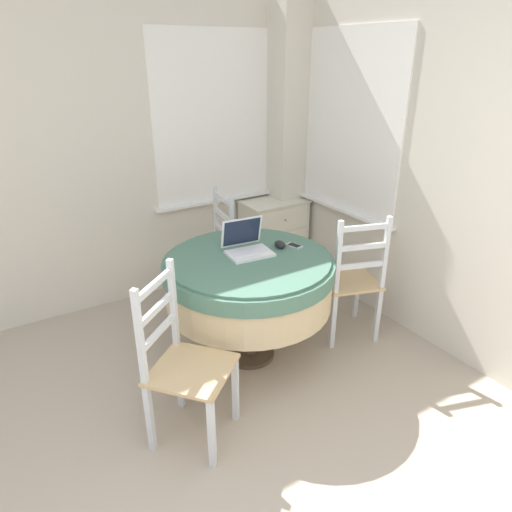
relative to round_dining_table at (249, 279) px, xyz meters
name	(u,v)px	position (x,y,z in m)	size (l,w,h in m)	color
corner_room_shell	(269,169)	(0.31, 0.24, 0.66)	(4.52, 4.80, 2.55)	beige
round_dining_table	(249,279)	(0.00, 0.00, 0.00)	(1.14, 1.14, 0.78)	#4C3D2D
laptop	(247,246)	(0.03, 0.08, 0.21)	(0.31, 0.28, 0.22)	white
computer_mouse	(280,244)	(0.27, 0.02, 0.18)	(0.06, 0.10, 0.05)	black
cell_phone	(294,246)	(0.36, -0.01, 0.16)	(0.09, 0.13, 0.01)	#B2B7BC
dining_chair_near_back_window	(210,255)	(0.10, 0.79, -0.15)	(0.45, 0.45, 1.00)	tan
dining_chair_near_right_window	(351,281)	(0.78, -0.17, -0.15)	(0.51, 0.52, 1.00)	tan
dining_chair_camera_near	(184,365)	(-0.67, -0.44, -0.15)	(0.58, 0.58, 1.00)	tan
corner_cabinet	(274,237)	(0.92, 1.07, -0.25)	(0.60, 0.40, 0.74)	silver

